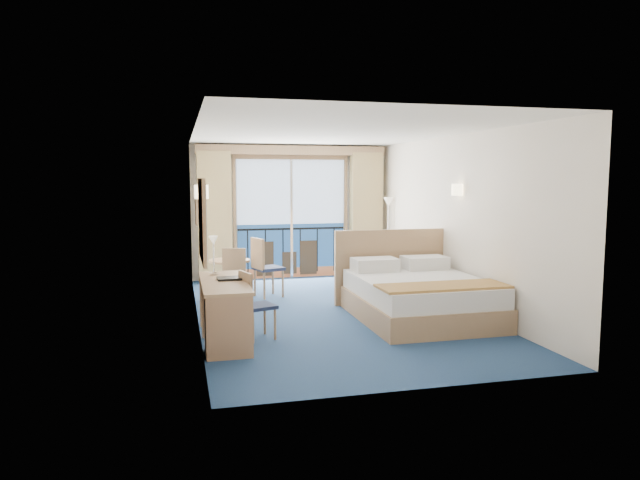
{
  "coord_description": "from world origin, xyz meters",
  "views": [
    {
      "loc": [
        -2.24,
        -8.17,
        2.02
      ],
      "look_at": [
        -0.15,
        0.2,
        1.09
      ],
      "focal_mm": 32.0,
      "sensor_mm": 36.0,
      "label": 1
    }
  ],
  "objects_px": {
    "bed": "(418,295)",
    "round_table": "(230,269)",
    "desk": "(227,316)",
    "nightstand": "(418,281)",
    "armchair": "(374,268)",
    "floor_lamp": "(388,217)",
    "table_chair_a": "(264,264)",
    "desk_chair": "(253,301)",
    "table_chair_b": "(233,273)"
  },
  "relations": [
    {
      "from": "bed",
      "to": "round_table",
      "type": "bearing_deg",
      "value": 138.46
    },
    {
      "from": "desk",
      "to": "nightstand",
      "type": "bearing_deg",
      "value": 35.24
    },
    {
      "from": "armchair",
      "to": "desk",
      "type": "relative_size",
      "value": 0.47
    },
    {
      "from": "floor_lamp",
      "to": "table_chair_a",
      "type": "relative_size",
      "value": 1.61
    },
    {
      "from": "desk_chair",
      "to": "table_chair_a",
      "type": "bearing_deg",
      "value": -28.22
    },
    {
      "from": "nightstand",
      "to": "armchair",
      "type": "bearing_deg",
      "value": 115.84
    },
    {
      "from": "desk",
      "to": "table_chair_a",
      "type": "distance_m",
      "value": 3.07
    },
    {
      "from": "armchair",
      "to": "table_chair_b",
      "type": "relative_size",
      "value": 0.83
    },
    {
      "from": "table_chair_b",
      "to": "desk_chair",
      "type": "bearing_deg",
      "value": -69.27
    },
    {
      "from": "bed",
      "to": "table_chair_a",
      "type": "height_order",
      "value": "bed"
    },
    {
      "from": "bed",
      "to": "nightstand",
      "type": "relative_size",
      "value": 4.56
    },
    {
      "from": "bed",
      "to": "table_chair_a",
      "type": "bearing_deg",
      "value": 134.36
    },
    {
      "from": "round_table",
      "to": "floor_lamp",
      "type": "bearing_deg",
      "value": 17.57
    },
    {
      "from": "floor_lamp",
      "to": "desk_chair",
      "type": "distance_m",
      "value": 5.05
    },
    {
      "from": "desk_chair",
      "to": "table_chair_b",
      "type": "distance_m",
      "value": 2.1
    },
    {
      "from": "desk_chair",
      "to": "table_chair_a",
      "type": "distance_m",
      "value": 2.59
    },
    {
      "from": "bed",
      "to": "desk_chair",
      "type": "relative_size",
      "value": 2.61
    },
    {
      "from": "bed",
      "to": "floor_lamp",
      "type": "height_order",
      "value": "floor_lamp"
    },
    {
      "from": "nightstand",
      "to": "table_chair_a",
      "type": "xyz_separation_m",
      "value": [
        -2.63,
        0.46,
        0.33
      ]
    },
    {
      "from": "armchair",
      "to": "round_table",
      "type": "xyz_separation_m",
      "value": [
        -2.73,
        -0.27,
        0.14
      ]
    },
    {
      "from": "floor_lamp",
      "to": "desk_chair",
      "type": "bearing_deg",
      "value": -130.35
    },
    {
      "from": "desk_chair",
      "to": "round_table",
      "type": "height_order",
      "value": "desk_chair"
    },
    {
      "from": "table_chair_b",
      "to": "table_chair_a",
      "type": "bearing_deg",
      "value": 56.73
    },
    {
      "from": "desk",
      "to": "desk_chair",
      "type": "relative_size",
      "value": 1.85
    },
    {
      "from": "desk_chair",
      "to": "round_table",
      "type": "distance_m",
      "value": 2.77
    },
    {
      "from": "armchair",
      "to": "desk_chair",
      "type": "distance_m",
      "value": 4.05
    },
    {
      "from": "nightstand",
      "to": "table_chair_b",
      "type": "height_order",
      "value": "table_chair_b"
    },
    {
      "from": "table_chair_b",
      "to": "desk",
      "type": "bearing_deg",
      "value": -77.73
    },
    {
      "from": "desk",
      "to": "bed",
      "type": "bearing_deg",
      "value": 18.48
    },
    {
      "from": "bed",
      "to": "table_chair_a",
      "type": "xyz_separation_m",
      "value": [
        -1.95,
        1.99,
        0.24
      ]
    },
    {
      "from": "desk",
      "to": "floor_lamp",
      "type": "bearing_deg",
      "value": 49.5
    },
    {
      "from": "armchair",
      "to": "desk_chair",
      "type": "height_order",
      "value": "desk_chair"
    },
    {
      "from": "floor_lamp",
      "to": "table_chair_b",
      "type": "distance_m",
      "value": 3.79
    },
    {
      "from": "bed",
      "to": "desk_chair",
      "type": "height_order",
      "value": "bed"
    },
    {
      "from": "floor_lamp",
      "to": "bed",
      "type": "bearing_deg",
      "value": -103.34
    },
    {
      "from": "table_chair_a",
      "to": "table_chair_b",
      "type": "bearing_deg",
      "value": 108.64
    },
    {
      "from": "armchair",
      "to": "table_chair_a",
      "type": "bearing_deg",
      "value": -9.75
    },
    {
      "from": "bed",
      "to": "nightstand",
      "type": "distance_m",
      "value": 1.68
    },
    {
      "from": "bed",
      "to": "round_table",
      "type": "distance_m",
      "value": 3.36
    },
    {
      "from": "bed",
      "to": "table_chair_b",
      "type": "xyz_separation_m",
      "value": [
        -2.52,
        1.55,
        0.17
      ]
    },
    {
      "from": "armchair",
      "to": "desk",
      "type": "height_order",
      "value": "desk"
    },
    {
      "from": "nightstand",
      "to": "floor_lamp",
      "type": "xyz_separation_m",
      "value": [
        0.09,
        1.73,
        1.0
      ]
    },
    {
      "from": "desk_chair",
      "to": "table_chair_a",
      "type": "relative_size",
      "value": 0.85
    },
    {
      "from": "table_chair_a",
      "to": "table_chair_b",
      "type": "xyz_separation_m",
      "value": [
        -0.57,
        -0.44,
        -0.07
      ]
    },
    {
      "from": "desk",
      "to": "table_chair_a",
      "type": "xyz_separation_m",
      "value": [
        0.87,
        2.94,
        0.16
      ]
    },
    {
      "from": "floor_lamp",
      "to": "round_table",
      "type": "height_order",
      "value": "floor_lamp"
    },
    {
      "from": "desk_chair",
      "to": "floor_lamp",
      "type": "bearing_deg",
      "value": -57.18
    },
    {
      "from": "desk",
      "to": "table_chair_b",
      "type": "relative_size",
      "value": 1.79
    },
    {
      "from": "desk",
      "to": "round_table",
      "type": "relative_size",
      "value": 2.29
    },
    {
      "from": "desk",
      "to": "round_table",
      "type": "height_order",
      "value": "desk"
    }
  ]
}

